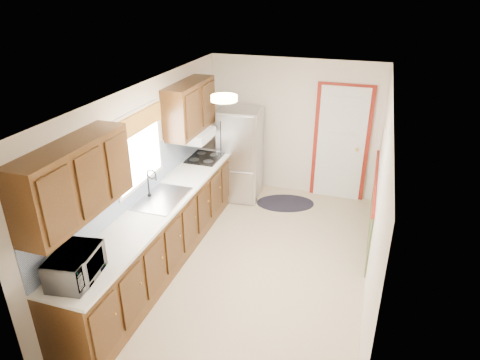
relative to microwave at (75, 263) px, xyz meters
The scene contains 8 objects.
room_shell 2.29m from the microwave, 58.39° to the left, with size 3.20×5.20×2.52m.
kitchen_run 1.69m from the microwave, 91.22° to the left, with size 0.63×4.00×2.20m.
back_wall_trim 4.71m from the microwave, 62.21° to the left, with size 1.12×2.30×2.08m.
ceiling_fixture 2.32m from the microwave, 62.78° to the left, with size 0.30×0.30×0.06m, color #FFD88C.
microwave is the anchor object (origin of this frame).
refrigerator 3.91m from the microwave, 83.98° to the left, with size 0.73×0.71×1.62m.
rug 4.20m from the microwave, 72.05° to the left, with size 1.00×0.64×0.01m, color black.
cooktop 3.24m from the microwave, 89.82° to the left, with size 0.49×0.59×0.02m, color black.
Camera 1 is at (1.32, -4.64, 3.57)m, focal length 32.00 mm.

